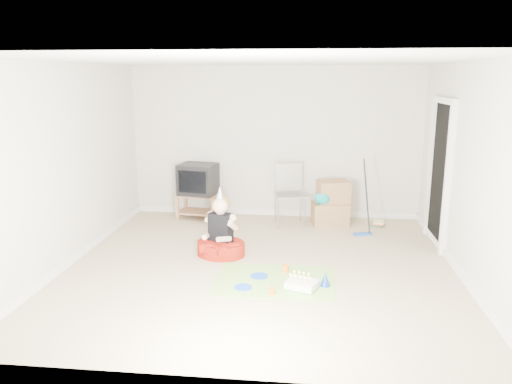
# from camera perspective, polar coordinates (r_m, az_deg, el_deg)

# --- Properties ---
(ground) EXTENTS (5.00, 5.00, 0.00)m
(ground) POSITION_cam_1_polar(r_m,az_deg,el_deg) (6.58, 0.49, -8.48)
(ground) COLOR tan
(ground) RESTS_ON ground
(doorway_recess) EXTENTS (0.02, 0.90, 2.05)m
(doorway_recess) POSITION_cam_1_polar(r_m,az_deg,el_deg) (7.65, 20.29, 1.79)
(doorway_recess) COLOR black
(doorway_recess) RESTS_ON ground
(tv_stand) EXTENTS (0.75, 0.53, 0.44)m
(tv_stand) POSITION_cam_1_polar(r_m,az_deg,el_deg) (8.70, -6.56, -1.35)
(tv_stand) COLOR #986544
(tv_stand) RESTS_ON ground
(crt_tv) EXTENTS (0.69, 0.61, 0.52)m
(crt_tv) POSITION_cam_1_polar(r_m,az_deg,el_deg) (8.60, -6.64, 1.47)
(crt_tv) COLOR black
(crt_tv) RESTS_ON tv_stand
(folding_chair) EXTENTS (0.56, 0.54, 1.05)m
(folding_chair) POSITION_cam_1_polar(r_m,az_deg,el_deg) (8.22, 3.92, -0.36)
(folding_chair) COLOR gray
(folding_chair) RESTS_ON ground
(cardboard_boxes) EXTENTS (0.66, 0.55, 0.74)m
(cardboard_boxes) POSITION_cam_1_polar(r_m,az_deg,el_deg) (8.36, 8.55, -1.34)
(cardboard_boxes) COLOR #A3794F
(cardboard_boxes) RESTS_ON ground
(floor_mop) EXTENTS (0.30, 0.38, 1.15)m
(floor_mop) POSITION_cam_1_polar(r_m,az_deg,el_deg) (7.91, 12.16, -3.02)
(floor_mop) COLOR #2356B2
(floor_mop) RESTS_ON ground
(book_pile) EXTENTS (0.26, 0.30, 0.08)m
(book_pile) POSITION_cam_1_polar(r_m,az_deg,el_deg) (8.54, 13.72, -3.47)
(book_pile) COLOR #226643
(book_pile) RESTS_ON ground
(seated_woman) EXTENTS (0.86, 0.86, 0.98)m
(seated_woman) POSITION_cam_1_polar(r_m,az_deg,el_deg) (6.92, -4.05, -5.51)
(seated_woman) COLOR #A31B0F
(seated_woman) RESTS_ON ground
(party_mat) EXTENTS (1.45, 1.06, 0.01)m
(party_mat) POSITION_cam_1_polar(r_m,az_deg,el_deg) (6.14, 2.16, -10.07)
(party_mat) COLOR #F23392
(party_mat) RESTS_ON ground
(birthday_cake) EXTENTS (0.41, 0.37, 0.15)m
(birthday_cake) POSITION_cam_1_polar(r_m,az_deg,el_deg) (5.93, 5.25, -10.53)
(birthday_cake) COLOR white
(birthday_cake) RESTS_ON party_mat
(blue_plate_near) EXTENTS (0.27, 0.27, 0.01)m
(blue_plate_near) POSITION_cam_1_polar(r_m,az_deg,el_deg) (6.24, 0.38, -9.59)
(blue_plate_near) COLOR blue
(blue_plate_near) RESTS_ON party_mat
(blue_plate_far) EXTENTS (0.26, 0.26, 0.01)m
(blue_plate_far) POSITION_cam_1_polar(r_m,az_deg,el_deg) (5.93, -1.48, -10.83)
(blue_plate_far) COLOR blue
(blue_plate_far) RESTS_ON party_mat
(orange_cup_near) EXTENTS (0.08, 0.08, 0.09)m
(orange_cup_near) POSITION_cam_1_polar(r_m,az_deg,el_deg) (6.38, 3.38, -8.68)
(orange_cup_near) COLOR orange
(orange_cup_near) RESTS_ON party_mat
(orange_cup_far) EXTENTS (0.09, 0.09, 0.08)m
(orange_cup_far) POSITION_cam_1_polar(r_m,az_deg,el_deg) (5.76, 1.81, -11.23)
(orange_cup_far) COLOR orange
(orange_cup_far) RESTS_ON party_mat
(blue_party_hat) EXTENTS (0.15, 0.15, 0.17)m
(blue_party_hat) POSITION_cam_1_polar(r_m,az_deg,el_deg) (6.00, 7.93, -9.83)
(blue_party_hat) COLOR blue
(blue_party_hat) RESTS_ON party_mat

